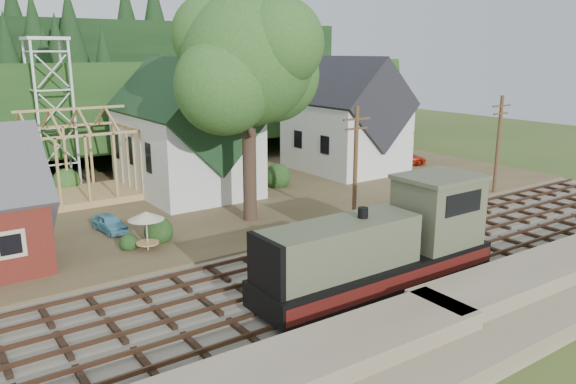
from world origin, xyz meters
TOP-DOWN VIEW (x-y plane):
  - ground at (0.00, 0.00)m, footprint 140.00×140.00m
  - embankment at (0.00, -8.50)m, footprint 64.00×5.00m
  - railroad_bed at (0.00, 0.00)m, footprint 64.00×11.00m
  - village_flat at (0.00, 18.00)m, footprint 64.00×26.00m
  - hillside at (0.00, 42.00)m, footprint 70.00×28.96m
  - ridge at (0.00, 58.00)m, footprint 80.00×20.00m
  - church at (2.00, 19.68)m, footprint 8.40×15.17m
  - farmhouse at (18.00, 19.00)m, footprint 8.40×10.80m
  - timber_frame at (-6.00, 22.00)m, footprint 8.20×6.20m
  - lattice_tower at (-6.00, 28.00)m, footprint 3.20×3.20m
  - big_tree at (2.17, 10.08)m, footprint 10.90×8.40m
  - telegraph_pole_near at (7.00, 5.20)m, footprint 2.20×0.28m
  - telegraph_pole_far at (22.00, 5.20)m, footprint 2.20×0.28m
  - locomotive at (1.72, -3.00)m, footprint 12.94×3.23m
  - car_blue at (-6.57, 12.93)m, footprint 1.67×3.35m
  - car_red at (24.32, 17.27)m, footprint 4.96×3.85m
  - patio_set at (-5.89, 8.30)m, footprint 2.04×2.04m

SIDE VIEW (x-z plane):
  - ground at x=0.00m, z-range 0.00..0.00m
  - embankment at x=0.00m, z-range -0.80..0.80m
  - hillside at x=0.00m, z-range -6.37..6.37m
  - ridge at x=0.00m, z-range -6.00..6.00m
  - railroad_bed at x=0.00m, z-range 0.00..0.16m
  - village_flat at x=0.00m, z-range 0.00..0.30m
  - car_blue at x=-6.57m, z-range 0.30..1.40m
  - car_red at x=24.32m, z-range 0.30..1.55m
  - patio_set at x=-5.89m, z-range 1.10..3.37m
  - locomotive at x=1.72m, z-range -0.32..4.83m
  - timber_frame at x=-6.00m, z-range -0.23..6.76m
  - telegraph_pole_near at x=7.00m, z-range 0.25..8.25m
  - telegraph_pole_far at x=22.00m, z-range 0.25..8.25m
  - farmhouse at x=18.00m, z-range -0.43..10.17m
  - church at x=2.00m, z-range -1.32..11.68m
  - lattice_tower at x=-6.00m, z-range 3.97..16.10m
  - big_tree at x=2.17m, z-range 2.87..17.57m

